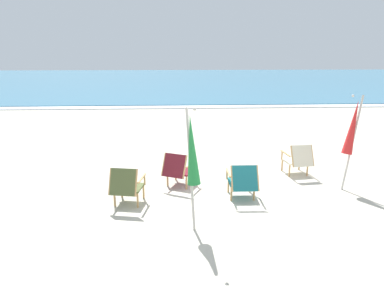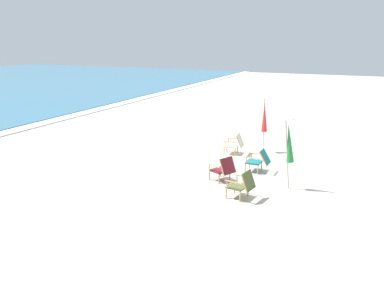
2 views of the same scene
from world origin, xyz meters
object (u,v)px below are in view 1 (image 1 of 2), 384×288
Objects in this scene: beach_chair_mid_center at (298,159)px; umbrella_furled_green at (192,151)px; beach_chair_front_right at (178,169)px; beach_chair_back_right at (243,180)px; umbrella_furled_red at (352,128)px; beach_chair_back_left at (126,185)px.

umbrella_furled_green is at bearing -137.60° from beach_chair_mid_center.
beach_chair_back_right is (1.31, -0.77, -0.01)m from beach_chair_front_right.
beach_chair_back_right is 0.37× the size of umbrella_furled_red.
beach_chair_mid_center is 3.82m from umbrella_furled_green.
beach_chair_mid_center is 4.25m from beach_chair_back_left.
beach_chair_front_right is at bearing 149.63° from beach_chair_back_right.
beach_chair_back_left is (-3.97, -1.52, 0.00)m from beach_chair_mid_center.
beach_chair_front_right is at bearing 96.53° from umbrella_furled_green.
beach_chair_front_right is 0.42× the size of umbrella_furled_red.
beach_chair_back_right is at bearing -169.05° from umbrella_furled_red.
beach_chair_back_right is at bearing -30.37° from beach_chair_front_right.
beach_chair_front_right is at bearing 175.35° from umbrella_furled_red.
beach_chair_mid_center reaches higher than beach_chair_back_right.
umbrella_furled_green is at bearing -83.47° from beach_chair_front_right.
beach_chair_front_right is 1.52m from beach_chair_back_right.
umbrella_furled_green reaches higher than umbrella_furled_red.
umbrella_furled_red reaches higher than beach_chair_mid_center.
beach_chair_mid_center is 1.52m from umbrella_furled_red.
beach_chair_back_left is 4.88m from umbrella_furled_red.
umbrella_furled_red is at bearing 7.47° from beach_chair_back_left.
beach_chair_back_right is at bearing -140.16° from beach_chair_mid_center.
umbrella_furled_green is 1.01× the size of umbrella_furled_red.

